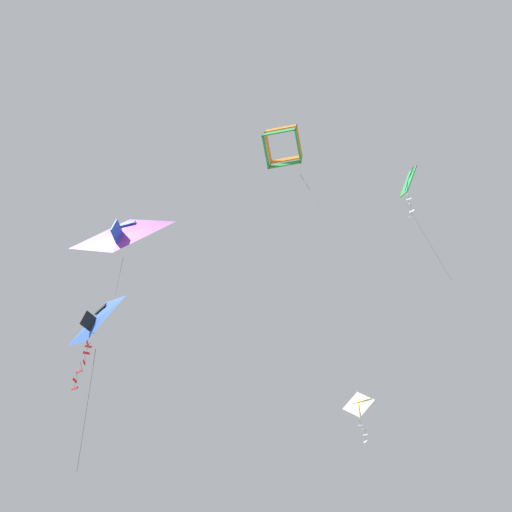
% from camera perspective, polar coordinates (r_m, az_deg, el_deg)
% --- Properties ---
extents(kite_delta_mid_left, '(3.16, 2.44, 5.29)m').
position_cam_1_polar(kite_delta_mid_left, '(30.35, -10.69, 1.72)').
color(kite_delta_mid_left, purple).
extents(kite_box_near_left, '(2.47, 2.21, 6.12)m').
position_cam_1_polar(kite_box_near_left, '(26.17, 2.14, 8.70)').
color(kite_box_near_left, orange).
extents(kite_diamond_low_drifter, '(1.27, 0.61, 5.85)m').
position_cam_1_polar(kite_diamond_low_drifter, '(24.49, 12.01, 5.65)').
color(kite_diamond_low_drifter, green).
extents(kite_diamond_near_right, '(1.16, 0.62, 2.52)m').
position_cam_1_polar(kite_diamond_near_right, '(27.68, 8.15, -11.65)').
color(kite_diamond_near_right, white).
extents(kite_delta_highest, '(1.90, 0.73, 5.26)m').
position_cam_1_polar(kite_delta_highest, '(19.61, -12.71, -5.13)').
color(kite_delta_highest, blue).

